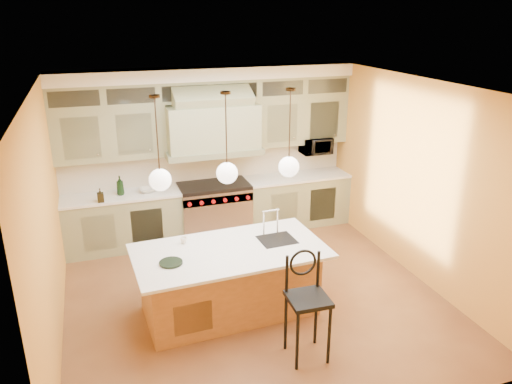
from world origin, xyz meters
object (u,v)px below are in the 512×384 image
object	(u,v)px
range	(214,210)
kitchen_island	(230,279)
microwave	(316,145)
counter_stool	(307,299)

from	to	relation	value
range	kitchen_island	world-z (taller)	kitchen_island
range	microwave	world-z (taller)	microwave
range	microwave	size ratio (longest dim) A/B	2.21
kitchen_island	counter_stool	size ratio (longest dim) A/B	1.94
range	microwave	xyz separation A→B (m)	(1.95, 0.11, 0.96)
counter_stool	kitchen_island	bearing A→B (deg)	119.18
microwave	kitchen_island	bearing A→B (deg)	-133.39
counter_stool	microwave	size ratio (longest dim) A/B	2.34
range	counter_stool	distance (m)	3.52
kitchen_island	range	bearing A→B (deg)	78.02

